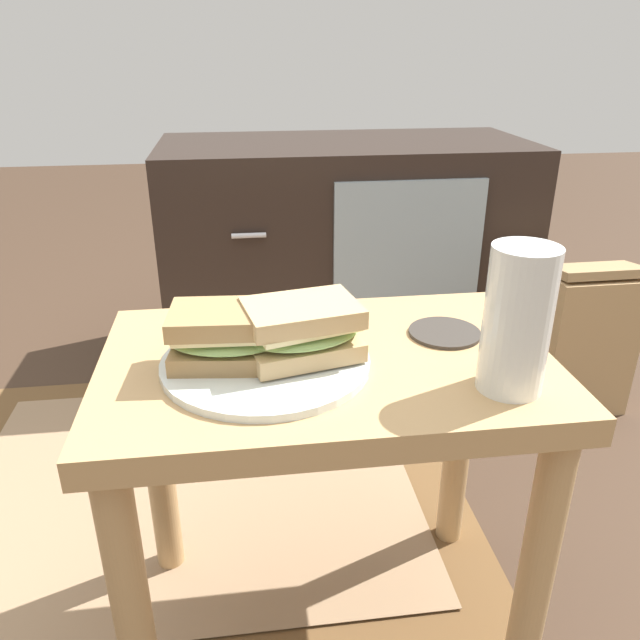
% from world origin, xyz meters
% --- Properties ---
extents(ground_plane, '(8.00, 8.00, 0.00)m').
position_xyz_m(ground_plane, '(0.00, 0.00, 0.00)').
color(ground_plane, '#3D2B1E').
extents(side_table, '(0.56, 0.36, 0.46)m').
position_xyz_m(side_table, '(0.00, 0.00, 0.37)').
color(side_table, tan).
rests_on(side_table, ground).
extents(tv_cabinet, '(0.96, 0.46, 0.58)m').
position_xyz_m(tv_cabinet, '(0.19, 0.95, 0.29)').
color(tv_cabinet, black).
rests_on(tv_cabinet, ground).
extents(area_rug, '(1.07, 0.89, 0.01)m').
position_xyz_m(area_rug, '(-0.22, 0.35, 0.00)').
color(area_rug, brown).
rests_on(area_rug, ground).
extents(plate, '(0.25, 0.25, 0.01)m').
position_xyz_m(plate, '(-0.08, -0.01, 0.47)').
color(plate, silver).
rests_on(plate, side_table).
extents(sandwich_front, '(0.15, 0.11, 0.07)m').
position_xyz_m(sandwich_front, '(-0.12, -0.01, 0.50)').
color(sandwich_front, '#9E7A4C').
rests_on(sandwich_front, plate).
extents(sandwich_back, '(0.16, 0.13, 0.07)m').
position_xyz_m(sandwich_back, '(-0.03, -0.02, 0.51)').
color(sandwich_back, tan).
rests_on(sandwich_back, plate).
extents(beer_glass, '(0.07, 0.07, 0.17)m').
position_xyz_m(beer_glass, '(0.19, -0.10, 0.54)').
color(beer_glass, silver).
rests_on(beer_glass, side_table).
extents(coaster, '(0.10, 0.10, 0.01)m').
position_xyz_m(coaster, '(0.17, 0.04, 0.46)').
color(coaster, '#332D28').
rests_on(coaster, side_table).
extents(paper_bag, '(0.21, 0.13, 0.37)m').
position_xyz_m(paper_bag, '(0.69, 0.53, 0.18)').
color(paper_bag, tan).
rests_on(paper_bag, ground).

